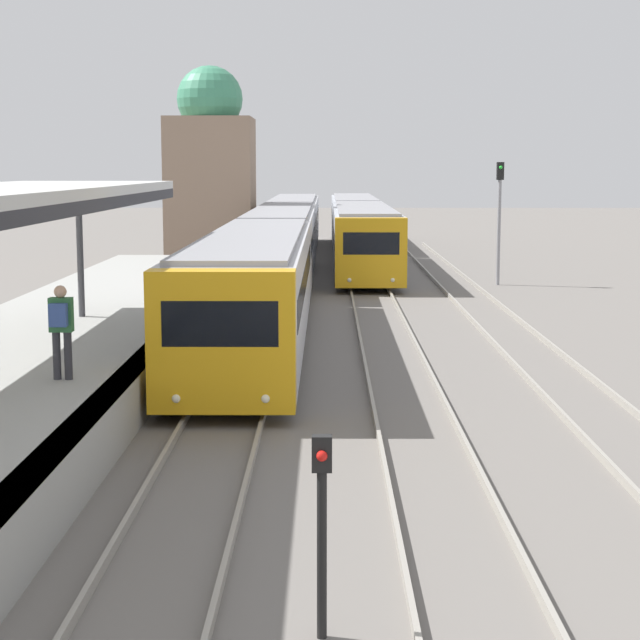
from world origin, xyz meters
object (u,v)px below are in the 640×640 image
object	(u,v)px
signal_post_near	(322,515)
signal_mast_far	(499,208)
person_on_platform	(61,324)
train_far	(358,226)
train_near	(281,241)

from	to	relation	value
signal_post_near	signal_mast_far	world-z (taller)	signal_mast_far
person_on_platform	signal_post_near	bearing A→B (deg)	-60.78
person_on_platform	train_far	distance (m)	37.91
train_far	signal_post_near	distance (m)	45.64
train_near	signal_mast_far	world-z (taller)	signal_mast_far
signal_post_near	signal_mast_far	bearing A→B (deg)	78.03
train_far	person_on_platform	bearing A→B (deg)	-99.51
train_near	person_on_platform	bearing A→B (deg)	-96.00
signal_mast_far	train_far	bearing A→B (deg)	111.95
signal_post_near	train_near	bearing A→B (deg)	93.11
train_near	train_far	bearing A→B (deg)	72.74
signal_post_near	person_on_platform	bearing A→B (deg)	119.22
person_on_platform	train_near	xyz separation A→B (m)	(2.74, 26.05, -0.32)
train_near	train_far	distance (m)	11.87
train_near	signal_mast_far	bearing A→B (deg)	-10.83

